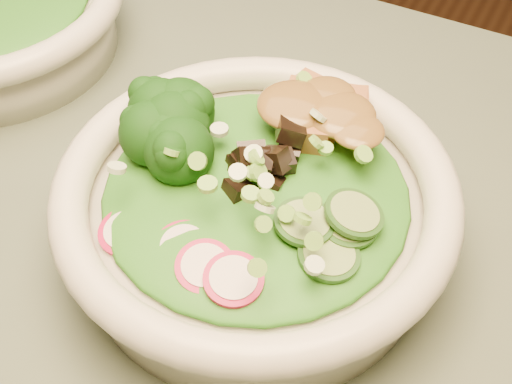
% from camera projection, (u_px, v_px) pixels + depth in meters
% --- Properties ---
extents(dining_table, '(1.20, 0.80, 0.75)m').
position_uv_depth(dining_table, '(233.00, 384.00, 0.58)').
color(dining_table, black).
rests_on(dining_table, ground).
extents(salad_bowl, '(0.28, 0.28, 0.07)m').
position_uv_depth(salad_bowl, '(256.00, 211.00, 0.50)').
color(salad_bowl, silver).
rests_on(salad_bowl, dining_table).
extents(lettuce_bed, '(0.21, 0.21, 0.02)m').
position_uv_depth(lettuce_bed, '(256.00, 191.00, 0.48)').
color(lettuce_bed, '#1A5812').
rests_on(lettuce_bed, salad_bowl).
extents(broccoli_florets, '(0.10, 0.10, 0.05)m').
position_uv_depth(broccoli_florets, '(179.00, 136.00, 0.49)').
color(broccoli_florets, black).
rests_on(broccoli_florets, salad_bowl).
extents(radish_slices, '(0.12, 0.08, 0.02)m').
position_uv_depth(radish_slices, '(194.00, 255.00, 0.44)').
color(radish_slices, '#A30C3A').
rests_on(radish_slices, salad_bowl).
extents(cucumber_slices, '(0.09, 0.09, 0.04)m').
position_uv_depth(cucumber_slices, '(341.00, 226.00, 0.44)').
color(cucumber_slices, '#83A85D').
rests_on(cucumber_slices, salad_bowl).
extents(mushroom_heap, '(0.09, 0.09, 0.04)m').
position_uv_depth(mushroom_heap, '(267.00, 165.00, 0.48)').
color(mushroom_heap, black).
rests_on(mushroom_heap, salad_bowl).
extents(tofu_cubes, '(0.11, 0.09, 0.04)m').
position_uv_depth(tofu_cubes, '(312.00, 126.00, 0.50)').
color(tofu_cubes, '#995C33').
rests_on(tofu_cubes, salad_bowl).
extents(peanut_sauce, '(0.07, 0.06, 0.02)m').
position_uv_depth(peanut_sauce, '(313.00, 112.00, 0.49)').
color(peanut_sauce, brown).
rests_on(peanut_sauce, tofu_cubes).
extents(scallion_garnish, '(0.20, 0.20, 0.02)m').
position_uv_depth(scallion_garnish, '(256.00, 165.00, 0.46)').
color(scallion_garnish, '#76BA41').
rests_on(scallion_garnish, salad_bowl).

